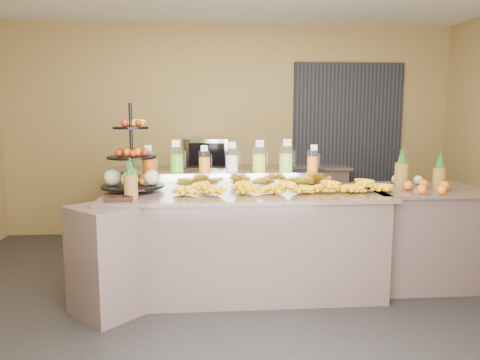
{
  "coord_description": "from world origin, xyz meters",
  "views": [
    {
      "loc": [
        -0.37,
        -3.84,
        1.64
      ],
      "look_at": [
        -0.04,
        0.3,
        1.04
      ],
      "focal_mm": 35.0,
      "sensor_mm": 36.0,
      "label": 1
    }
  ],
  "objects": [
    {
      "name": "room_envelope",
      "position": [
        0.19,
        0.79,
        1.88
      ],
      "size": [
        6.04,
        5.02,
        2.82
      ],
      "color": "olive",
      "rests_on": "ground"
    },
    {
      "name": "ground",
      "position": [
        0.0,
        0.0,
        0.0
      ],
      "size": [
        6.0,
        6.0,
        0.0
      ],
      "primitive_type": "plane",
      "color": "black",
      "rests_on": "ground"
    },
    {
      "name": "juice_pitcher_orange_b",
      "position": [
        -0.36,
        0.58,
        1.17
      ],
      "size": [
        0.11,
        0.11,
        0.26
      ],
      "color": "silver",
      "rests_on": "pitcher_tray"
    },
    {
      "name": "fruit_stand",
      "position": [
        -0.98,
        0.42,
        1.13
      ],
      "size": [
        0.68,
        0.68,
        0.79
      ],
      "rotation": [
        0.0,
        0.0,
        0.24
      ],
      "color": "black",
      "rests_on": "buffet_counter"
    },
    {
      "name": "juice_pitcher_lime",
      "position": [
        0.42,
        0.58,
        1.19
      ],
      "size": [
        0.13,
        0.14,
        0.32
      ],
      "color": "silver",
      "rests_on": "pitcher_tray"
    },
    {
      "name": "juice_pitcher_orange_c",
      "position": [
        0.68,
        0.58,
        1.17
      ],
      "size": [
        0.11,
        0.11,
        0.26
      ],
      "color": "silver",
      "rests_on": "pitcher_tray"
    },
    {
      "name": "juice_pitcher_green",
      "position": [
        -0.62,
        0.58,
        1.19
      ],
      "size": [
        0.13,
        0.14,
        0.32
      ],
      "color": "silver",
      "rests_on": "pitcher_tray"
    },
    {
      "name": "pineapple_left_a",
      "position": [
        -0.97,
        0.05,
        1.06
      ],
      "size": [
        0.12,
        0.12,
        0.36
      ],
      "rotation": [
        0.0,
        0.0,
        -0.11
      ],
      "color": "brown",
      "rests_on": "buffet_counter"
    },
    {
      "name": "buffet_counter",
      "position": [
        -0.12,
        0.26,
        0.47
      ],
      "size": [
        2.75,
        1.25,
        0.93
      ],
      "color": "gray",
      "rests_on": "ground"
    },
    {
      "name": "juice_pitcher_milk",
      "position": [
        -0.1,
        0.58,
        1.18
      ],
      "size": [
        0.12,
        0.13,
        0.3
      ],
      "color": "silver",
      "rests_on": "pitcher_tray"
    },
    {
      "name": "back_ledge",
      "position": [
        0.0,
        2.25,
        0.47
      ],
      "size": [
        3.1,
        0.55,
        0.93
      ],
      "color": "gray",
      "rests_on": "ground"
    },
    {
      "name": "juice_pitcher_orange_a",
      "position": [
        -0.88,
        0.58,
        1.17
      ],
      "size": [
        0.11,
        0.11,
        0.27
      ],
      "color": "silver",
      "rests_on": "pitcher_tray"
    },
    {
      "name": "right_counter",
      "position": [
        1.7,
        0.4,
        0.47
      ],
      "size": [
        1.08,
        0.88,
        0.93
      ],
      "color": "gray",
      "rests_on": "ground"
    },
    {
      "name": "condiment_caddy",
      "position": [
        -1.06,
        -0.03,
        0.95
      ],
      "size": [
        0.23,
        0.18,
        0.03
      ],
      "primitive_type": "cube",
      "rotation": [
        0.0,
        0.0,
        0.08
      ],
      "color": "black",
      "rests_on": "buffet_counter"
    },
    {
      "name": "pitcher_tray",
      "position": [
        -0.1,
        0.58,
        1.01
      ],
      "size": [
        1.85,
        0.3,
        0.15
      ],
      "primitive_type": "cube",
      "color": "gray",
      "rests_on": "buffet_counter"
    },
    {
      "name": "juice_pitcher_lemon",
      "position": [
        0.16,
        0.58,
        1.19
      ],
      "size": [
        0.13,
        0.13,
        0.31
      ],
      "color": "silver",
      "rests_on": "pitcher_tray"
    },
    {
      "name": "oven_warmer",
      "position": [
        -0.33,
        2.25,
        1.12
      ],
      "size": [
        0.6,
        0.44,
        0.37
      ],
      "primitive_type": "cube",
      "rotation": [
        0.0,
        0.0,
        -0.09
      ],
      "color": "gray",
      "rests_on": "back_ledge"
    },
    {
      "name": "right_fruit_pile",
      "position": [
        1.64,
        0.27,
        1.0
      ],
      "size": [
        0.44,
        0.42,
        0.23
      ],
      "color": "brown",
      "rests_on": "right_counter"
    },
    {
      "name": "pineapple_left_b",
      "position": [
        -0.89,
        0.72,
        1.09
      ],
      "size": [
        0.14,
        0.14,
        0.43
      ],
      "rotation": [
        0.0,
        0.0,
        0.28
      ],
      "color": "brown",
      "rests_on": "buffet_counter"
    },
    {
      "name": "banana_heap",
      "position": [
        0.34,
        0.23,
        1.0
      ],
      "size": [
        1.92,
        0.17,
        0.16
      ],
      "color": "yellow",
      "rests_on": "buffet_counter"
    }
  ]
}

